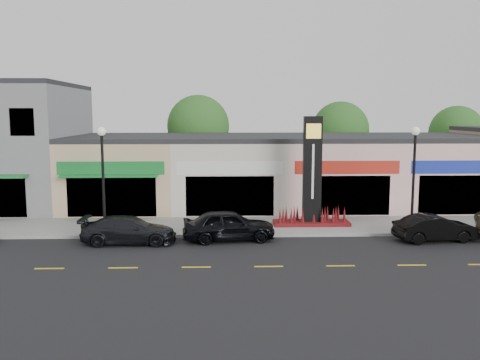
{
  "coord_description": "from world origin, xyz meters",
  "views": [
    {
      "loc": [
        -1.83,
        -23.32,
        6.32
      ],
      "look_at": [
        -0.97,
        4.0,
        2.7
      ],
      "focal_mm": 38.0,
      "sensor_mm": 36.0,
      "label": 1
    }
  ],
  "objects_px": {
    "pylon_sign": "(312,187)",
    "car_black_sedan": "(229,225)",
    "car_dark_sedan": "(129,230)",
    "lamp_east_near": "(414,168)",
    "lamp_west_near": "(103,169)",
    "car_black_conv": "(435,228)"
  },
  "relations": [
    {
      "from": "pylon_sign",
      "to": "car_black_sedan",
      "type": "bearing_deg",
      "value": -149.0
    },
    {
      "from": "car_dark_sedan",
      "to": "lamp_east_near",
      "type": "bearing_deg",
      "value": -83.75
    },
    {
      "from": "lamp_west_near",
      "to": "car_dark_sedan",
      "type": "xyz_separation_m",
      "value": [
        1.5,
        -1.48,
        -2.81
      ]
    },
    {
      "from": "lamp_west_near",
      "to": "car_black_sedan",
      "type": "height_order",
      "value": "lamp_west_near"
    },
    {
      "from": "lamp_east_near",
      "to": "car_dark_sedan",
      "type": "distance_m",
      "value": 14.84
    },
    {
      "from": "lamp_west_near",
      "to": "lamp_east_near",
      "type": "distance_m",
      "value": 16.0
    },
    {
      "from": "lamp_east_near",
      "to": "car_black_sedan",
      "type": "xyz_separation_m",
      "value": [
        -9.61,
        -1.07,
        -2.7
      ]
    },
    {
      "from": "pylon_sign",
      "to": "car_black_sedan",
      "type": "relative_size",
      "value": 1.31
    },
    {
      "from": "lamp_west_near",
      "to": "car_black_conv",
      "type": "height_order",
      "value": "lamp_west_near"
    },
    {
      "from": "pylon_sign",
      "to": "car_dark_sedan",
      "type": "distance_m",
      "value": 10.14
    },
    {
      "from": "pylon_sign",
      "to": "car_black_conv",
      "type": "distance_m",
      "value": 6.68
    },
    {
      "from": "lamp_east_near",
      "to": "car_black_conv",
      "type": "height_order",
      "value": "lamp_east_near"
    },
    {
      "from": "pylon_sign",
      "to": "car_dark_sedan",
      "type": "height_order",
      "value": "pylon_sign"
    },
    {
      "from": "lamp_west_near",
      "to": "lamp_east_near",
      "type": "xyz_separation_m",
      "value": [
        16.0,
        0.0,
        0.0
      ]
    },
    {
      "from": "car_black_sedan",
      "to": "car_dark_sedan",
      "type": "bearing_deg",
      "value": 88.47
    },
    {
      "from": "lamp_west_near",
      "to": "pylon_sign",
      "type": "bearing_deg",
      "value": 8.77
    },
    {
      "from": "car_black_sedan",
      "to": "car_black_conv",
      "type": "height_order",
      "value": "car_black_sedan"
    },
    {
      "from": "pylon_sign",
      "to": "car_dark_sedan",
      "type": "bearing_deg",
      "value": -161.49
    },
    {
      "from": "pylon_sign",
      "to": "car_black_sedan",
      "type": "height_order",
      "value": "pylon_sign"
    },
    {
      "from": "car_black_sedan",
      "to": "car_black_conv",
      "type": "distance_m",
      "value": 10.24
    },
    {
      "from": "car_dark_sedan",
      "to": "pylon_sign",
      "type": "bearing_deg",
      "value": -71.07
    },
    {
      "from": "lamp_west_near",
      "to": "car_black_conv",
      "type": "distance_m",
      "value": 16.93
    }
  ]
}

